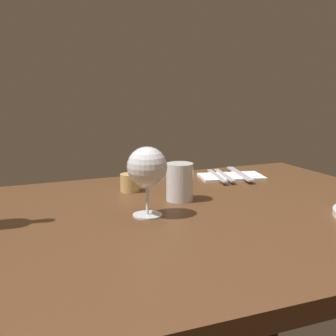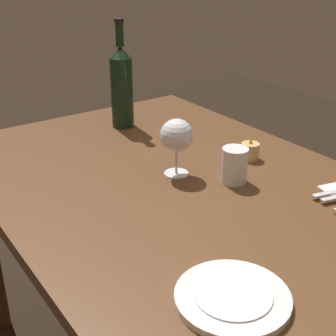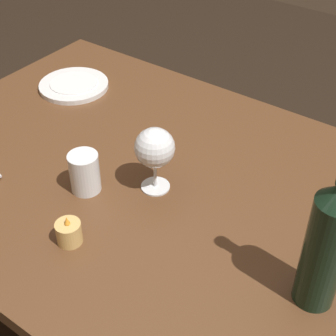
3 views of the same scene
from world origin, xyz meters
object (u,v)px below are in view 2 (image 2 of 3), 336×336
object	(u,v)px
votive_candle	(250,152)
water_tumbler	(234,167)
wine_glass_left	(177,137)
wine_bottle	(122,86)
dinner_plate	(232,297)

from	to	relation	value
votive_candle	water_tumbler	bearing A→B (deg)	-58.74
water_tumbler	wine_glass_left	bearing A→B (deg)	-142.20
votive_candle	wine_bottle	bearing A→B (deg)	-160.68
dinner_plate	votive_candle	bearing A→B (deg)	133.36
water_tumbler	dinner_plate	world-z (taller)	water_tumbler
wine_glass_left	dinner_plate	distance (m)	0.52
wine_glass_left	votive_candle	xyz separation A→B (m)	(0.04, 0.23, -0.09)
wine_bottle	water_tumbler	distance (m)	0.54
votive_candle	dinner_plate	size ratio (longest dim) A/B	0.33
wine_glass_left	wine_bottle	xyz separation A→B (m)	(-0.41, 0.08, 0.03)
dinner_plate	wine_bottle	bearing A→B (deg)	161.54
water_tumbler	votive_candle	world-z (taller)	water_tumbler
wine_bottle	dinner_plate	xyz separation A→B (m)	(0.88, -0.29, -0.13)
wine_glass_left	votive_candle	bearing A→B (deg)	80.39
votive_candle	dinner_plate	bearing A→B (deg)	-46.64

